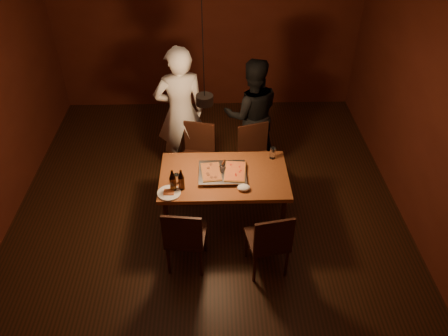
{
  "coord_description": "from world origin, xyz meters",
  "views": [
    {
      "loc": [
        0.09,
        -3.96,
        3.96
      ],
      "look_at": [
        0.2,
        0.01,
        0.85
      ],
      "focal_mm": 35.0,
      "sensor_mm": 36.0,
      "label": 1
    }
  ],
  "objects_px": {
    "beer_bottle_a": "(173,181)",
    "pizza_tray": "(222,173)",
    "plate_slice": "(169,193)",
    "diner_dark": "(252,114)",
    "chair_near_right": "(270,239)",
    "beer_bottle_b": "(181,180)",
    "chair_near_left": "(185,234)",
    "dining_table": "(224,180)",
    "chair_far_left": "(198,149)",
    "chair_far_right": "(255,151)",
    "pendant_lamp": "(205,99)",
    "diner_white": "(181,112)"
  },
  "relations": [
    {
      "from": "beer_bottle_a",
      "to": "beer_bottle_b",
      "type": "xyz_separation_m",
      "value": [
        0.09,
        0.02,
        -0.01
      ]
    },
    {
      "from": "pizza_tray",
      "to": "plate_slice",
      "type": "relative_size",
      "value": 2.1
    },
    {
      "from": "chair_near_right",
      "to": "beer_bottle_b",
      "type": "relative_size",
      "value": 1.9
    },
    {
      "from": "chair_far_right",
      "to": "plate_slice",
      "type": "height_order",
      "value": "chair_far_right"
    },
    {
      "from": "chair_far_left",
      "to": "chair_near_right",
      "type": "xyz_separation_m",
      "value": [
        0.79,
        -1.63,
        0.0
      ]
    },
    {
      "from": "pizza_tray",
      "to": "pendant_lamp",
      "type": "distance_m",
      "value": 1.0
    },
    {
      "from": "chair_far_right",
      "to": "chair_near_left",
      "type": "bearing_deg",
      "value": 42.78
    },
    {
      "from": "chair_far_left",
      "to": "chair_near_left",
      "type": "distance_m",
      "value": 1.55
    },
    {
      "from": "chair_near_right",
      "to": "diner_white",
      "type": "distance_m",
      "value": 2.23
    },
    {
      "from": "chair_far_right",
      "to": "pendant_lamp",
      "type": "bearing_deg",
      "value": 33.37
    },
    {
      "from": "chair_near_right",
      "to": "pizza_tray",
      "type": "height_order",
      "value": "chair_near_right"
    },
    {
      "from": "plate_slice",
      "to": "diner_dark",
      "type": "distance_m",
      "value": 1.87
    },
    {
      "from": "pendant_lamp",
      "to": "chair_far_right",
      "type": "bearing_deg",
      "value": 50.05
    },
    {
      "from": "chair_far_right",
      "to": "pendant_lamp",
      "type": "xyz_separation_m",
      "value": [
        -0.64,
        -0.76,
        1.22
      ]
    },
    {
      "from": "chair_near_left",
      "to": "diner_white",
      "type": "relative_size",
      "value": 0.26
    },
    {
      "from": "chair_near_right",
      "to": "plate_slice",
      "type": "xyz_separation_m",
      "value": [
        -1.08,
        0.51,
        0.22
      ]
    },
    {
      "from": "chair_far_left",
      "to": "beer_bottle_a",
      "type": "distance_m",
      "value": 1.16
    },
    {
      "from": "chair_near_left",
      "to": "plate_slice",
      "type": "xyz_separation_m",
      "value": [
        -0.18,
        0.42,
        0.22
      ]
    },
    {
      "from": "chair_far_right",
      "to": "plate_slice",
      "type": "relative_size",
      "value": 2.0
    },
    {
      "from": "beer_bottle_a",
      "to": "diner_dark",
      "type": "xyz_separation_m",
      "value": [
        0.99,
        1.5,
        -0.07
      ]
    },
    {
      "from": "chair_far_left",
      "to": "pendant_lamp",
      "type": "distance_m",
      "value": 1.48
    },
    {
      "from": "chair_far_right",
      "to": "chair_near_left",
      "type": "distance_m",
      "value": 1.73
    },
    {
      "from": "diner_dark",
      "to": "chair_near_left",
      "type": "bearing_deg",
      "value": 62.72
    },
    {
      "from": "dining_table",
      "to": "beer_bottle_b",
      "type": "xyz_separation_m",
      "value": [
        -0.48,
        -0.24,
        0.2
      ]
    },
    {
      "from": "chair_far_right",
      "to": "plate_slice",
      "type": "bearing_deg",
      "value": 28.64
    },
    {
      "from": "plate_slice",
      "to": "pizza_tray",
      "type": "bearing_deg",
      "value": 27.44
    },
    {
      "from": "dining_table",
      "to": "chair_near_left",
      "type": "bearing_deg",
      "value": -120.96
    },
    {
      "from": "pendant_lamp",
      "to": "pizza_tray",
      "type": "bearing_deg",
      "value": 1.15
    },
    {
      "from": "dining_table",
      "to": "plate_slice",
      "type": "xyz_separation_m",
      "value": [
        -0.62,
        -0.31,
        0.08
      ]
    },
    {
      "from": "chair_near_right",
      "to": "beer_bottle_a",
      "type": "bearing_deg",
      "value": 141.25
    },
    {
      "from": "pizza_tray",
      "to": "beer_bottle_a",
      "type": "relative_size",
      "value": 1.99
    },
    {
      "from": "chair_far_right",
      "to": "diner_dark",
      "type": "relative_size",
      "value": 0.32
    },
    {
      "from": "pizza_tray",
      "to": "chair_far_left",
      "type": "bearing_deg",
      "value": 109.99
    },
    {
      "from": "chair_far_left",
      "to": "chair_near_left",
      "type": "xyz_separation_m",
      "value": [
        -0.11,
        -1.55,
        0.0
      ]
    },
    {
      "from": "plate_slice",
      "to": "pendant_lamp",
      "type": "relative_size",
      "value": 0.24
    },
    {
      "from": "dining_table",
      "to": "pendant_lamp",
      "type": "bearing_deg",
      "value": -178.02
    },
    {
      "from": "dining_table",
      "to": "pizza_tray",
      "type": "distance_m",
      "value": 0.1
    },
    {
      "from": "chair_near_left",
      "to": "beer_bottle_a",
      "type": "distance_m",
      "value": 0.6
    },
    {
      "from": "chair_near_left",
      "to": "pizza_tray",
      "type": "xyz_separation_m",
      "value": [
        0.42,
        0.73,
        0.24
      ]
    },
    {
      "from": "pizza_tray",
      "to": "chair_far_right",
      "type": "bearing_deg",
      "value": 58.18
    },
    {
      "from": "beer_bottle_b",
      "to": "pendant_lamp",
      "type": "relative_size",
      "value": 0.23
    },
    {
      "from": "chair_near_left",
      "to": "diner_dark",
      "type": "bearing_deg",
      "value": 73.42
    },
    {
      "from": "beer_bottle_a",
      "to": "dining_table",
      "type": "bearing_deg",
      "value": 24.53
    },
    {
      "from": "dining_table",
      "to": "beer_bottle_a",
      "type": "height_order",
      "value": "beer_bottle_a"
    },
    {
      "from": "chair_near_left",
      "to": "plate_slice",
      "type": "bearing_deg",
      "value": 119.82
    },
    {
      "from": "chair_far_left",
      "to": "pizza_tray",
      "type": "distance_m",
      "value": 0.9
    },
    {
      "from": "dining_table",
      "to": "diner_dark",
      "type": "relative_size",
      "value": 0.92
    },
    {
      "from": "beer_bottle_a",
      "to": "diner_dark",
      "type": "height_order",
      "value": "diner_dark"
    },
    {
      "from": "beer_bottle_a",
      "to": "pizza_tray",
      "type": "bearing_deg",
      "value": 25.02
    },
    {
      "from": "chair_near_right",
      "to": "dining_table",
      "type": "bearing_deg",
      "value": 109.09
    }
  ]
}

